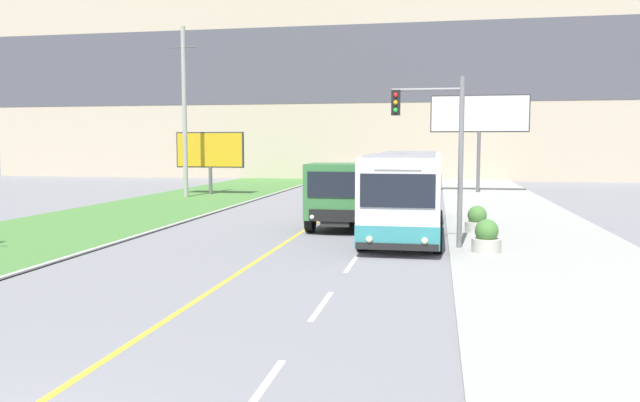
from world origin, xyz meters
name	(u,v)px	position (x,y,z in m)	size (l,w,h in m)	color
apartment_block_background	(386,74)	(0.00, 57.25, 10.22)	(80.00, 8.04, 20.43)	#BCAD93
city_bus	(407,192)	(3.96, 19.33, 1.55)	(2.64, 12.12, 3.04)	silver
dump_truck	(343,196)	(1.43, 19.49, 1.30)	(2.49, 6.68, 2.63)	black
utility_pole_far	(184,112)	(-10.47, 32.11, 5.34)	(1.80, 0.28, 10.57)	#9E9E99
traffic_light_mast	(439,140)	(5.14, 15.34, 3.51)	(2.28, 0.32, 5.49)	slate
billboard_large	(479,117)	(7.83, 38.76, 5.18)	(6.53, 0.24, 6.64)	#59595B
billboard_small	(210,151)	(-9.75, 34.55, 2.88)	(4.65, 0.24, 4.15)	#59595B
planter_round_near	(486,238)	(6.61, 14.67, 0.52)	(0.89, 0.89, 1.01)	#B7B2A8
planter_round_second	(477,220)	(6.59, 19.11, 0.51)	(0.89, 0.89, 0.98)	#B7B2A8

